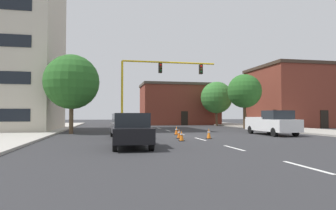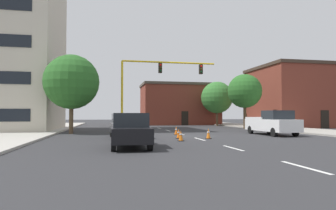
% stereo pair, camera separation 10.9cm
% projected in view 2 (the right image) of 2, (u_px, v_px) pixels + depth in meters
% --- Properties ---
extents(ground_plane, '(160.00, 160.00, 0.00)m').
position_uv_depth(ground_plane, '(188.00, 136.00, 23.08)').
color(ground_plane, '#2D2D30').
extents(sidewalk_left, '(6.00, 56.00, 0.14)m').
position_uv_depth(sidewalk_left, '(30.00, 131.00, 28.30)').
color(sidewalk_left, '#B2ADA3').
rests_on(sidewalk_left, ground_plane).
extents(sidewalk_right, '(6.00, 56.00, 0.14)m').
position_uv_depth(sidewalk_right, '(284.00, 129.00, 33.55)').
color(sidewalk_right, '#9E998E').
rests_on(sidewalk_right, ground_plane).
extents(lane_stripe_seg_0, '(0.16, 2.40, 0.01)m').
position_uv_depth(lane_stripe_seg_0, '(304.00, 167.00, 9.36)').
color(lane_stripe_seg_0, silver).
rests_on(lane_stripe_seg_0, ground_plane).
extents(lane_stripe_seg_1, '(0.16, 2.40, 0.01)m').
position_uv_depth(lane_stripe_seg_1, '(233.00, 148.00, 14.75)').
color(lane_stripe_seg_1, silver).
rests_on(lane_stripe_seg_1, ground_plane).
extents(lane_stripe_seg_2, '(0.16, 2.40, 0.01)m').
position_uv_depth(lane_stripe_seg_2, '(200.00, 139.00, 20.14)').
color(lane_stripe_seg_2, silver).
rests_on(lane_stripe_seg_2, ground_plane).
extents(lane_stripe_seg_3, '(0.16, 2.40, 0.01)m').
position_uv_depth(lane_stripe_seg_3, '(180.00, 134.00, 25.53)').
color(lane_stripe_seg_3, silver).
rests_on(lane_stripe_seg_3, ground_plane).
extents(lane_stripe_seg_4, '(0.16, 2.40, 0.01)m').
position_uv_depth(lane_stripe_seg_4, '(168.00, 131.00, 30.92)').
color(lane_stripe_seg_4, silver).
rests_on(lane_stripe_seg_4, ground_plane).
extents(lane_stripe_seg_5, '(0.16, 2.40, 0.01)m').
position_uv_depth(lane_stripe_seg_5, '(159.00, 128.00, 36.31)').
color(lane_stripe_seg_5, silver).
rests_on(lane_stripe_seg_5, ground_plane).
extents(building_brick_center, '(12.71, 7.83, 6.81)m').
position_uv_depth(building_brick_center, '(179.00, 104.00, 50.17)').
color(building_brick_center, brown).
rests_on(building_brick_center, ground_plane).
extents(building_row_right, '(11.71, 10.07, 8.23)m').
position_uv_depth(building_row_right, '(299.00, 97.00, 40.71)').
color(building_row_right, brown).
rests_on(building_row_right, ground_plane).
extents(traffic_signal_gantry, '(10.02, 1.20, 6.83)m').
position_uv_depth(traffic_signal_gantry, '(136.00, 108.00, 28.16)').
color(traffic_signal_gantry, yellow).
rests_on(traffic_signal_gantry, ground_plane).
extents(tree_left_near, '(4.76, 4.76, 6.90)m').
position_uv_depth(tree_left_near, '(72.00, 82.00, 25.90)').
color(tree_left_near, brown).
rests_on(tree_left_near, ground_plane).
extents(tree_right_mid, '(4.06, 4.06, 6.52)m').
position_uv_depth(tree_right_mid, '(245.00, 91.00, 35.61)').
color(tree_right_mid, '#4C3823').
rests_on(tree_right_mid, ground_plane).
extents(tree_right_far, '(4.74, 4.74, 6.61)m').
position_uv_depth(tree_right_far, '(217.00, 98.00, 44.47)').
color(tree_right_far, brown).
rests_on(tree_right_far, ground_plane).
extents(pickup_truck_white, '(2.07, 5.42, 1.99)m').
position_uv_depth(pickup_truck_white, '(272.00, 123.00, 24.19)').
color(pickup_truck_white, white).
rests_on(pickup_truck_white, ground_plane).
extents(sedan_black_near_left, '(1.96, 4.54, 1.74)m').
position_uv_depth(sedan_black_near_left, '(130.00, 130.00, 15.07)').
color(sedan_black_near_left, black).
rests_on(sedan_black_near_left, ground_plane).
extents(sedan_dark_gray_mid_left, '(2.16, 4.62, 1.74)m').
position_uv_depth(sedan_dark_gray_mid_left, '(125.00, 126.00, 21.05)').
color(sedan_dark_gray_mid_left, '#3D3D42').
rests_on(sedan_dark_gray_mid_left, ground_plane).
extents(traffic_cone_roadside_a, '(0.36, 0.36, 0.67)m').
position_uv_depth(traffic_cone_roadside_a, '(181.00, 136.00, 18.66)').
color(traffic_cone_roadside_a, black).
rests_on(traffic_cone_roadside_a, ground_plane).
extents(traffic_cone_roadside_b, '(0.36, 0.36, 0.68)m').
position_uv_depth(traffic_cone_roadside_b, '(179.00, 134.00, 20.63)').
color(traffic_cone_roadside_b, black).
rests_on(traffic_cone_roadside_b, ground_plane).
extents(traffic_cone_roadside_c, '(0.36, 0.36, 0.74)m').
position_uv_depth(traffic_cone_roadside_c, '(208.00, 134.00, 20.40)').
color(traffic_cone_roadside_c, black).
rests_on(traffic_cone_roadside_c, ground_plane).
extents(traffic_cone_roadside_d, '(0.36, 0.36, 0.71)m').
position_uv_depth(traffic_cone_roadside_d, '(176.00, 131.00, 24.39)').
color(traffic_cone_roadside_d, black).
rests_on(traffic_cone_roadside_d, ground_plane).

